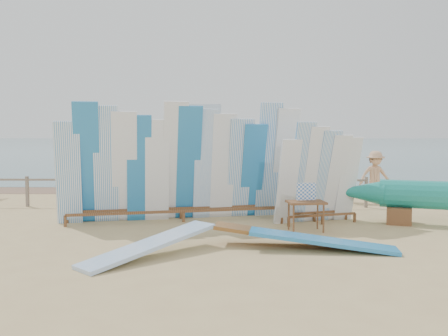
{
  "coord_description": "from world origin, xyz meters",
  "views": [
    {
      "loc": [
        2.12,
        -10.83,
        2.14
      ],
      "look_at": [
        1.84,
        2.83,
        1.17
      ],
      "focal_mm": 38.0,
      "sensor_mm": 36.0,
      "label": 1
    }
  ],
  "objects_px": {
    "main_surfboard_rack": "(182,167)",
    "beachgoer_extra_0": "(375,176)",
    "flat_board_c": "(284,246)",
    "flat_board_b": "(150,257)",
    "flat_board_d": "(323,250)",
    "beachgoer_2": "(101,174)",
    "beachgoer_9": "(307,169)",
    "stroller": "(217,190)",
    "beach_chair_left": "(146,196)",
    "beach_chair_right": "(230,193)",
    "side_surfboard_rack": "(319,178)",
    "beachgoer_5": "(202,172)",
    "vendor_table": "(306,215)",
    "beachgoer_3": "(182,167)",
    "beachgoer_4": "(174,176)",
    "beachgoer_10": "(340,173)"
  },
  "relations": [
    {
      "from": "beach_chair_left",
      "to": "beach_chair_right",
      "type": "xyz_separation_m",
      "value": [
        2.59,
        0.43,
        0.03
      ]
    },
    {
      "from": "beach_chair_left",
      "to": "beachgoer_5",
      "type": "bearing_deg",
      "value": 55.61
    },
    {
      "from": "beachgoer_5",
      "to": "beachgoer_10",
      "type": "bearing_deg",
      "value": -95.92
    },
    {
      "from": "beachgoer_extra_0",
      "to": "flat_board_b",
      "type": "bearing_deg",
      "value": -133.27
    },
    {
      "from": "beachgoer_4",
      "to": "beachgoer_5",
      "type": "bearing_deg",
      "value": 150.58
    },
    {
      "from": "main_surfboard_rack",
      "to": "vendor_table",
      "type": "distance_m",
      "value": 3.29
    },
    {
      "from": "flat_board_c",
      "to": "beachgoer_2",
      "type": "xyz_separation_m",
      "value": [
        -5.48,
        6.98,
        0.8
      ]
    },
    {
      "from": "flat_board_c",
      "to": "flat_board_b",
      "type": "bearing_deg",
      "value": 116.37
    },
    {
      "from": "beach_chair_left",
      "to": "stroller",
      "type": "height_order",
      "value": "stroller"
    },
    {
      "from": "flat_board_b",
      "to": "beach_chair_left",
      "type": "relative_size",
      "value": 3.16
    },
    {
      "from": "beachgoer_extra_0",
      "to": "beachgoer_5",
      "type": "relative_size",
      "value": 0.98
    },
    {
      "from": "stroller",
      "to": "flat_board_d",
      "type": "bearing_deg",
      "value": -64.06
    },
    {
      "from": "main_surfboard_rack",
      "to": "beachgoer_extra_0",
      "type": "xyz_separation_m",
      "value": [
        5.81,
        3.54,
        -0.52
      ]
    },
    {
      "from": "flat_board_c",
      "to": "beachgoer_2",
      "type": "distance_m",
      "value": 8.91
    },
    {
      "from": "main_surfboard_rack",
      "to": "beach_chair_left",
      "type": "distance_m",
      "value": 3.29
    },
    {
      "from": "beachgoer_5",
      "to": "flat_board_b",
      "type": "bearing_deg",
      "value": -170.72
    },
    {
      "from": "beach_chair_left",
      "to": "stroller",
      "type": "xyz_separation_m",
      "value": [
        2.18,
        0.23,
        0.16
      ]
    },
    {
      "from": "beachgoer_extra_0",
      "to": "beachgoer_9",
      "type": "height_order",
      "value": "beachgoer_9"
    },
    {
      "from": "vendor_table",
      "to": "flat_board_c",
      "type": "distance_m",
      "value": 1.55
    },
    {
      "from": "stroller",
      "to": "beach_chair_left",
      "type": "bearing_deg",
      "value": -167.73
    },
    {
      "from": "side_surfboard_rack",
      "to": "beachgoer_9",
      "type": "xyz_separation_m",
      "value": [
        0.7,
        6.33,
        -0.25
      ]
    },
    {
      "from": "main_surfboard_rack",
      "to": "side_surfboard_rack",
      "type": "relative_size",
      "value": 2.45
    },
    {
      "from": "beachgoer_2",
      "to": "flat_board_d",
      "type": "bearing_deg",
      "value": -132.57
    },
    {
      "from": "beachgoer_3",
      "to": "beachgoer_10",
      "type": "distance_m",
      "value": 5.85
    },
    {
      "from": "main_surfboard_rack",
      "to": "beachgoer_9",
      "type": "xyz_separation_m",
      "value": [
        4.02,
        6.03,
        -0.49
      ]
    },
    {
      "from": "vendor_table",
      "to": "beachgoer_5",
      "type": "height_order",
      "value": "beachgoer_5"
    },
    {
      "from": "flat_board_b",
      "to": "stroller",
      "type": "xyz_separation_m",
      "value": [
        0.93,
        6.54,
        0.41
      ]
    },
    {
      "from": "vendor_table",
      "to": "beach_chair_left",
      "type": "relative_size",
      "value": 1.26
    },
    {
      "from": "flat_board_c",
      "to": "stroller",
      "type": "relative_size",
      "value": 2.66
    },
    {
      "from": "beachgoer_10",
      "to": "flat_board_c",
      "type": "bearing_deg",
      "value": 45.41
    },
    {
      "from": "flat_board_d",
      "to": "beachgoer_2",
      "type": "bearing_deg",
      "value": 47.16
    },
    {
      "from": "beachgoer_3",
      "to": "beachgoer_5",
      "type": "xyz_separation_m",
      "value": [
        0.82,
        -1.04,
        -0.1
      ]
    },
    {
      "from": "vendor_table",
      "to": "beachgoer_extra_0",
      "type": "height_order",
      "value": "beachgoer_extra_0"
    },
    {
      "from": "side_surfboard_rack",
      "to": "beach_chair_right",
      "type": "height_order",
      "value": "side_surfboard_rack"
    },
    {
      "from": "flat_board_d",
      "to": "beachgoer_2",
      "type": "xyz_separation_m",
      "value": [
        -6.15,
        7.33,
        0.8
      ]
    },
    {
      "from": "main_surfboard_rack",
      "to": "vendor_table",
      "type": "height_order",
      "value": "main_surfboard_rack"
    },
    {
      "from": "vendor_table",
      "to": "beachgoer_extra_0",
      "type": "bearing_deg",
      "value": 50.97
    },
    {
      "from": "flat_board_c",
      "to": "beach_chair_left",
      "type": "relative_size",
      "value": 3.16
    },
    {
      "from": "beach_chair_left",
      "to": "stroller",
      "type": "distance_m",
      "value": 2.19
    },
    {
      "from": "flat_board_d",
      "to": "flat_board_c",
      "type": "height_order",
      "value": "flat_board_c"
    },
    {
      "from": "flat_board_b",
      "to": "beachgoer_5",
      "type": "relative_size",
      "value": 1.64
    },
    {
      "from": "side_surfboard_rack",
      "to": "beachgoer_4",
      "type": "height_order",
      "value": "side_surfboard_rack"
    },
    {
      "from": "main_surfboard_rack",
      "to": "beachgoer_10",
      "type": "xyz_separation_m",
      "value": [
        4.65,
        3.43,
        -0.42
      ]
    },
    {
      "from": "flat_board_b",
      "to": "beachgoer_9",
      "type": "xyz_separation_m",
      "value": [
        4.2,
        9.57,
        0.84
      ]
    },
    {
      "from": "beachgoer_5",
      "to": "beachgoer_9",
      "type": "height_order",
      "value": "beachgoer_9"
    },
    {
      "from": "beachgoer_5",
      "to": "flat_board_c",
      "type": "bearing_deg",
      "value": -152.83
    },
    {
      "from": "beachgoer_9",
      "to": "beachgoer_3",
      "type": "bearing_deg",
      "value": -5.2
    },
    {
      "from": "main_surfboard_rack",
      "to": "flat_board_c",
      "type": "bearing_deg",
      "value": -63.67
    },
    {
      "from": "flat_board_d",
      "to": "beachgoer_4",
      "type": "xyz_separation_m",
      "value": [
        -3.55,
        6.46,
        0.81
      ]
    },
    {
      "from": "beachgoer_extra_0",
      "to": "beachgoer_10",
      "type": "distance_m",
      "value": 1.17
    }
  ]
}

